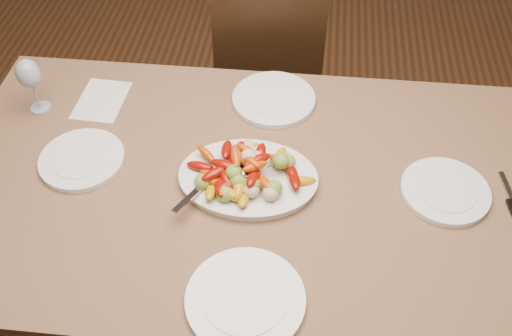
{
  "coord_description": "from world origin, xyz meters",
  "views": [
    {
      "loc": [
        0.24,
        -0.98,
        2.01
      ],
      "look_at": [
        0.11,
        0.11,
        0.82
      ],
      "focal_mm": 40.0,
      "sensor_mm": 36.0,
      "label": 1
    }
  ],
  "objects_px": {
    "plate_far": "(274,99)",
    "wine_glass": "(32,84)",
    "dining_table": "(256,255)",
    "chair_far": "(266,71)",
    "serving_platter": "(248,180)",
    "plate_left": "(82,160)",
    "plate_near": "(245,300)",
    "plate_right": "(445,191)"
  },
  "relations": [
    {
      "from": "plate_left",
      "to": "chair_far",
      "type": "bearing_deg",
      "value": 61.48
    },
    {
      "from": "plate_left",
      "to": "plate_near",
      "type": "xyz_separation_m",
      "value": [
        0.55,
        -0.41,
        0.0
      ]
    },
    {
      "from": "dining_table",
      "to": "plate_right",
      "type": "bearing_deg",
      "value": 2.14
    },
    {
      "from": "plate_left",
      "to": "plate_near",
      "type": "distance_m",
      "value": 0.68
    },
    {
      "from": "plate_far",
      "to": "wine_glass",
      "type": "relative_size",
      "value": 1.35
    },
    {
      "from": "plate_right",
      "to": "plate_far",
      "type": "xyz_separation_m",
      "value": [
        -0.52,
        0.34,
        0.0
      ]
    },
    {
      "from": "plate_right",
      "to": "plate_left",
      "type": "bearing_deg",
      "value": 179.9
    },
    {
      "from": "plate_far",
      "to": "dining_table",
      "type": "bearing_deg",
      "value": -92.77
    },
    {
      "from": "plate_left",
      "to": "dining_table",
      "type": "bearing_deg",
      "value": -2.39
    },
    {
      "from": "serving_platter",
      "to": "plate_left",
      "type": "distance_m",
      "value": 0.51
    },
    {
      "from": "plate_right",
      "to": "serving_platter",
      "type": "bearing_deg",
      "value": -177.74
    },
    {
      "from": "plate_far",
      "to": "serving_platter",
      "type": "bearing_deg",
      "value": -96.29
    },
    {
      "from": "plate_left",
      "to": "plate_right",
      "type": "xyz_separation_m",
      "value": [
        1.07,
        -0.0,
        0.0
      ]
    },
    {
      "from": "wine_glass",
      "to": "plate_far",
      "type": "bearing_deg",
      "value": 9.19
    },
    {
      "from": "plate_far",
      "to": "plate_left",
      "type": "bearing_deg",
      "value": -147.96
    },
    {
      "from": "chair_far",
      "to": "plate_near",
      "type": "xyz_separation_m",
      "value": [
        0.08,
        -1.28,
        0.29
      ]
    },
    {
      "from": "plate_near",
      "to": "plate_right",
      "type": "bearing_deg",
      "value": 38.02
    },
    {
      "from": "chair_far",
      "to": "serving_platter",
      "type": "height_order",
      "value": "chair_far"
    },
    {
      "from": "chair_far",
      "to": "plate_far",
      "type": "bearing_deg",
      "value": 90.37
    },
    {
      "from": "serving_platter",
      "to": "plate_left",
      "type": "xyz_separation_m",
      "value": [
        -0.51,
        0.02,
        -0.0
      ]
    },
    {
      "from": "plate_right",
      "to": "wine_glass",
      "type": "distance_m",
      "value": 1.31
    },
    {
      "from": "dining_table",
      "to": "plate_right",
      "type": "distance_m",
      "value": 0.67
    },
    {
      "from": "chair_far",
      "to": "plate_far",
      "type": "distance_m",
      "value": 0.6
    },
    {
      "from": "dining_table",
      "to": "chair_far",
      "type": "height_order",
      "value": "chair_far"
    },
    {
      "from": "chair_far",
      "to": "plate_near",
      "type": "bearing_deg",
      "value": 85.55
    },
    {
      "from": "dining_table",
      "to": "wine_glass",
      "type": "xyz_separation_m",
      "value": [
        -0.74,
        0.24,
        0.48
      ]
    },
    {
      "from": "wine_glass",
      "to": "plate_near",
      "type": "bearing_deg",
      "value": -39.6
    },
    {
      "from": "dining_table",
      "to": "plate_far",
      "type": "xyz_separation_m",
      "value": [
        0.02,
        0.36,
        0.39
      ]
    },
    {
      "from": "plate_far",
      "to": "plate_near",
      "type": "xyz_separation_m",
      "value": [
        0.0,
        -0.75,
        0.0
      ]
    },
    {
      "from": "serving_platter",
      "to": "plate_near",
      "type": "bearing_deg",
      "value": -83.91
    },
    {
      "from": "dining_table",
      "to": "wine_glass",
      "type": "distance_m",
      "value": 0.92
    },
    {
      "from": "chair_far",
      "to": "serving_platter",
      "type": "xyz_separation_m",
      "value": [
        0.04,
        -0.89,
        0.3
      ]
    },
    {
      "from": "plate_near",
      "to": "serving_platter",
      "type": "bearing_deg",
      "value": 96.09
    },
    {
      "from": "plate_left",
      "to": "plate_near",
      "type": "relative_size",
      "value": 0.86
    },
    {
      "from": "serving_platter",
      "to": "plate_far",
      "type": "xyz_separation_m",
      "value": [
        0.04,
        0.37,
        -0.0
      ]
    },
    {
      "from": "wine_glass",
      "to": "chair_far",
      "type": "bearing_deg",
      "value": 43.38
    },
    {
      "from": "plate_right",
      "to": "chair_far",
      "type": "bearing_deg",
      "value": 124.66
    },
    {
      "from": "dining_table",
      "to": "serving_platter",
      "type": "height_order",
      "value": "serving_platter"
    },
    {
      "from": "wine_glass",
      "to": "plate_right",
      "type": "bearing_deg",
      "value": -9.76
    },
    {
      "from": "dining_table",
      "to": "plate_near",
      "type": "height_order",
      "value": "plate_near"
    },
    {
      "from": "dining_table",
      "to": "serving_platter",
      "type": "relative_size",
      "value": 4.71
    },
    {
      "from": "plate_right",
      "to": "plate_near",
      "type": "xyz_separation_m",
      "value": [
        -0.52,
        -0.41,
        0.0
      ]
    }
  ]
}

